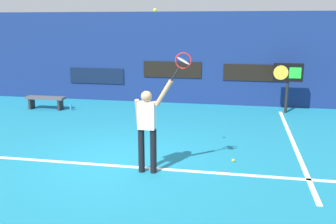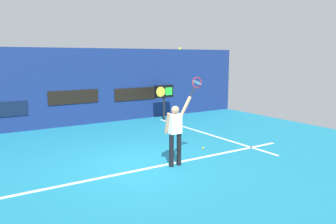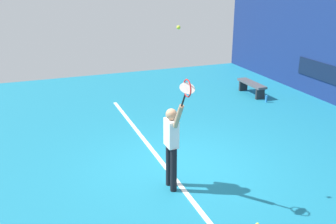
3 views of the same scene
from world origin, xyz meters
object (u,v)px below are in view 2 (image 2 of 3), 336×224
(tennis_racket, at_px, (196,84))
(spare_ball, at_px, (203,148))
(scoreboard_clock, at_px, (164,93))
(tennis_player, at_px, (175,130))
(tennis_ball, at_px, (180,49))

(tennis_racket, height_order, spare_ball, tennis_racket)
(scoreboard_clock, bearing_deg, tennis_player, -118.99)
(tennis_player, height_order, spare_ball, tennis_player)
(tennis_racket, xyz_separation_m, spare_ball, (1.01, 0.92, -2.23))
(tennis_player, bearing_deg, tennis_racket, -0.35)
(tennis_racket, height_order, scoreboard_clock, tennis_racket)
(scoreboard_clock, xyz_separation_m, spare_ball, (-1.63, -5.11, -1.27))
(tennis_player, relative_size, scoreboard_clock, 1.15)
(tennis_ball, bearing_deg, tennis_racket, -6.46)
(spare_ball, bearing_deg, scoreboard_clock, 72.29)
(tennis_racket, distance_m, tennis_ball, 1.10)
(tennis_ball, relative_size, spare_ball, 1.00)
(scoreboard_clock, bearing_deg, tennis_ball, -118.02)
(spare_ball, bearing_deg, tennis_player, -151.74)
(tennis_player, xyz_separation_m, scoreboard_clock, (3.34, 6.03, 0.29))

